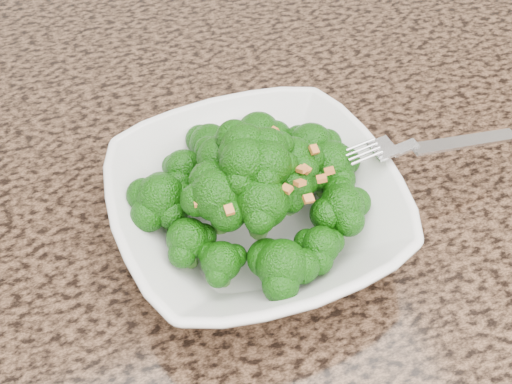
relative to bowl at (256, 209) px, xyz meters
name	(u,v)px	position (x,y,z in m)	size (l,w,h in m)	color
granite_counter	(265,282)	(-0.01, -0.04, -0.04)	(1.64, 1.04, 0.03)	brown
bowl	(256,209)	(0.00, 0.00, 0.00)	(0.23, 0.23, 0.06)	white
broccoli_pile	(256,153)	(0.00, 0.00, 0.07)	(0.21, 0.21, 0.07)	#125109
garlic_topping	(256,113)	(0.00, 0.00, 0.11)	(0.12, 0.12, 0.01)	orange
fork	(409,147)	(0.13, 0.00, 0.03)	(0.18, 0.03, 0.01)	silver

